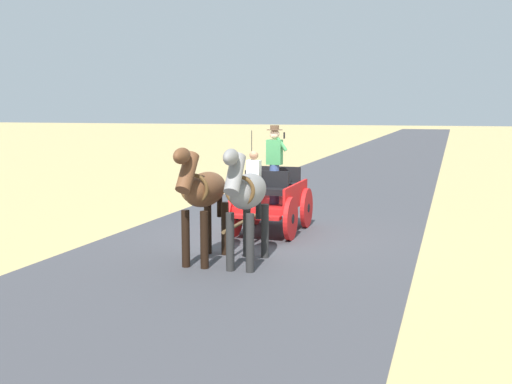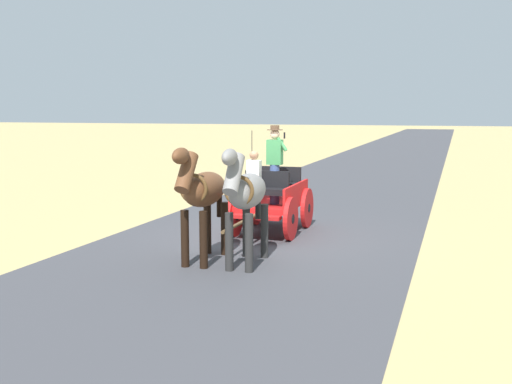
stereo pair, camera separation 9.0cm
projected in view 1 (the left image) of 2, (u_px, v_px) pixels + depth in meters
The scene contains 5 objects.
ground_plane at pixel (266, 236), 13.62m from camera, with size 200.00×200.00×0.00m, color tan.
road_surface at pixel (266, 236), 13.62m from camera, with size 6.77×160.00×0.01m, color #424247.
horse_drawn_carriage at pixel (271, 198), 13.94m from camera, with size 1.43×4.50×2.50m.
horse_near_side at pixel (247, 194), 10.88m from camera, with size 0.65×2.13×2.21m.
horse_off_side at pixel (203, 192), 11.14m from camera, with size 0.59×2.13×2.21m.
Camera 1 is at (-3.95, 12.76, 2.84)m, focal length 42.19 mm.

